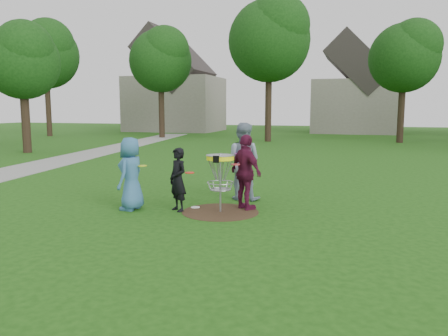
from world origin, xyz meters
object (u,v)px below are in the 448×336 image
(player_blue, at_px, (131,174))
(disc_golf_basket, at_px, (220,169))
(player_grey, at_px, (242,161))
(player_maroon, at_px, (246,172))
(player_black, at_px, (178,180))

(player_blue, height_order, disc_golf_basket, player_blue)
(player_grey, bearing_deg, disc_golf_basket, 88.72)
(disc_golf_basket, bearing_deg, player_maroon, 41.21)
(player_maroon, xyz_separation_m, disc_golf_basket, (-0.50, -0.44, 0.12))
(player_maroon, bearing_deg, player_black, 60.98)
(player_blue, xyz_separation_m, disc_golf_basket, (2.11, 0.35, 0.15))
(player_black, xyz_separation_m, player_maroon, (1.49, 0.61, 0.15))
(player_black, distance_m, disc_golf_basket, 1.04)
(player_black, height_order, player_maroon, player_maroon)
(player_grey, distance_m, disc_golf_basket, 1.55)
(player_black, relative_size, disc_golf_basket, 1.09)
(player_maroon, relative_size, disc_golf_basket, 1.30)
(player_blue, bearing_deg, player_maroon, 108.33)
(player_black, height_order, player_grey, player_grey)
(player_black, bearing_deg, player_maroon, 57.66)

